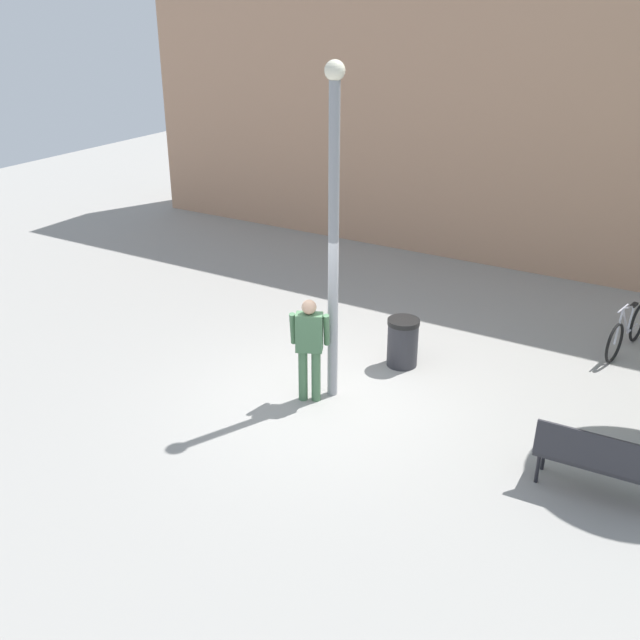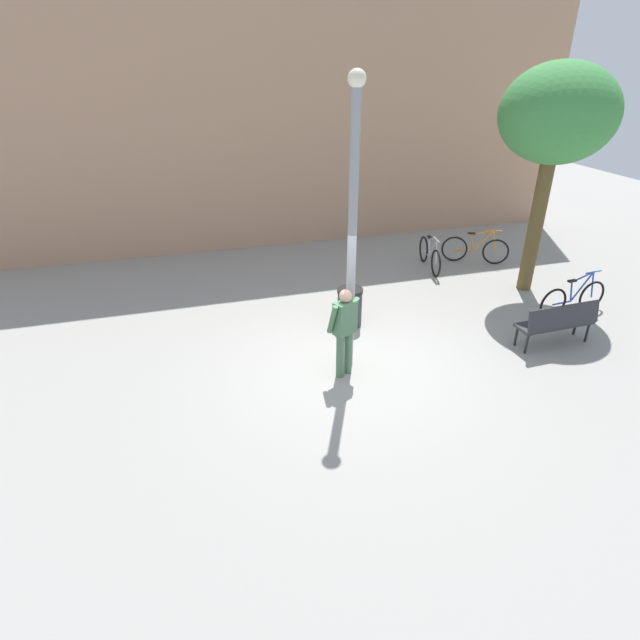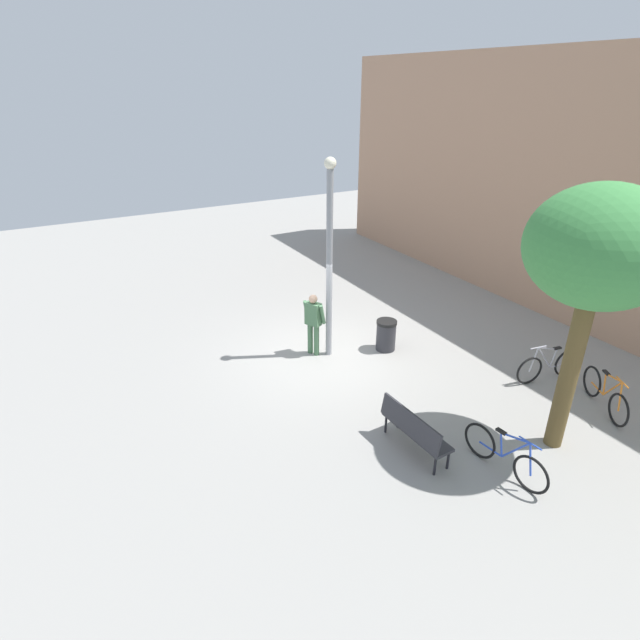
{
  "view_description": "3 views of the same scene",
  "coord_description": "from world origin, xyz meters",
  "px_view_note": "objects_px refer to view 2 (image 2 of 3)",
  "views": [
    {
      "loc": [
        5.05,
        -8.69,
        5.84
      ],
      "look_at": [
        -0.21,
        0.12,
        1.23
      ],
      "focal_mm": 41.67,
      "sensor_mm": 36.0,
      "label": 1
    },
    {
      "loc": [
        -2.81,
        -7.58,
        5.16
      ],
      "look_at": [
        -0.71,
        -0.38,
        1.27
      ],
      "focal_mm": 28.86,
      "sensor_mm": 36.0,
      "label": 2
    },
    {
      "loc": [
        10.02,
        -5.73,
        6.51
      ],
      "look_at": [
        0.42,
        -0.34,
        1.27
      ],
      "focal_mm": 28.33,
      "sensor_mm": 36.0,
      "label": 3
    }
  ],
  "objects_px": {
    "bicycle_orange": "(475,249)",
    "person_by_lamppost": "(345,327)",
    "park_bench": "(558,321)",
    "trash_bin": "(350,307)",
    "bicycle_silver": "(430,255)",
    "lamppost": "(353,219)",
    "plaza_tree": "(557,117)",
    "bicycle_blue": "(573,299)"
  },
  "relations": [
    {
      "from": "lamppost",
      "to": "plaza_tree",
      "type": "xyz_separation_m",
      "value": [
        5.3,
        2.06,
        1.21
      ]
    },
    {
      "from": "person_by_lamppost",
      "to": "park_bench",
      "type": "xyz_separation_m",
      "value": [
        4.33,
        -0.2,
        -0.42
      ]
    },
    {
      "from": "bicycle_orange",
      "to": "trash_bin",
      "type": "relative_size",
      "value": 1.94
    },
    {
      "from": "trash_bin",
      "to": "person_by_lamppost",
      "type": "bearing_deg",
      "value": -112.18
    },
    {
      "from": "bicycle_silver",
      "to": "trash_bin",
      "type": "xyz_separation_m",
      "value": [
        -3.13,
        -2.46,
        0.04
      ]
    },
    {
      "from": "park_bench",
      "to": "bicycle_orange",
      "type": "height_order",
      "value": "bicycle_orange"
    },
    {
      "from": "park_bench",
      "to": "bicycle_blue",
      "type": "height_order",
      "value": "bicycle_blue"
    },
    {
      "from": "plaza_tree",
      "to": "trash_bin",
      "type": "xyz_separation_m",
      "value": [
        -4.78,
        -0.61,
        -3.55
      ]
    },
    {
      "from": "person_by_lamppost",
      "to": "park_bench",
      "type": "relative_size",
      "value": 1.03
    },
    {
      "from": "person_by_lamppost",
      "to": "bicycle_blue",
      "type": "height_order",
      "value": "person_by_lamppost"
    },
    {
      "from": "person_by_lamppost",
      "to": "plaza_tree",
      "type": "bearing_deg",
      "value": 23.51
    },
    {
      "from": "park_bench",
      "to": "lamppost",
      "type": "bearing_deg",
      "value": 172.62
    },
    {
      "from": "bicycle_orange",
      "to": "person_by_lamppost",
      "type": "bearing_deg",
      "value": -140.72
    },
    {
      "from": "bicycle_orange",
      "to": "bicycle_blue",
      "type": "distance_m",
      "value": 3.45
    },
    {
      "from": "bicycle_blue",
      "to": "bicycle_orange",
      "type": "bearing_deg",
      "value": 95.75
    },
    {
      "from": "park_bench",
      "to": "trash_bin",
      "type": "xyz_separation_m",
      "value": [
        -3.6,
        1.99,
        -0.13
      ]
    },
    {
      "from": "park_bench",
      "to": "trash_bin",
      "type": "distance_m",
      "value": 4.11
    },
    {
      "from": "person_by_lamppost",
      "to": "bicycle_blue",
      "type": "xyz_separation_m",
      "value": [
        5.62,
        0.87,
        -0.58
      ]
    },
    {
      "from": "person_by_lamppost",
      "to": "plaza_tree",
      "type": "relative_size",
      "value": 0.33
    },
    {
      "from": "park_bench",
      "to": "trash_bin",
      "type": "relative_size",
      "value": 1.94
    },
    {
      "from": "lamppost",
      "to": "bicycle_blue",
      "type": "distance_m",
      "value": 5.93
    },
    {
      "from": "lamppost",
      "to": "bicycle_silver",
      "type": "relative_size",
      "value": 2.78
    },
    {
      "from": "bicycle_silver",
      "to": "trash_bin",
      "type": "bearing_deg",
      "value": -141.77
    },
    {
      "from": "bicycle_silver",
      "to": "bicycle_blue",
      "type": "distance_m",
      "value": 3.81
    },
    {
      "from": "bicycle_orange",
      "to": "bicycle_blue",
      "type": "bearing_deg",
      "value": -84.25
    },
    {
      "from": "person_by_lamppost",
      "to": "bicycle_orange",
      "type": "distance_m",
      "value": 6.83
    },
    {
      "from": "plaza_tree",
      "to": "bicycle_blue",
      "type": "relative_size",
      "value": 2.81
    },
    {
      "from": "bicycle_blue",
      "to": "trash_bin",
      "type": "xyz_separation_m",
      "value": [
        -4.89,
        0.92,
        0.04
      ]
    },
    {
      "from": "bicycle_blue",
      "to": "trash_bin",
      "type": "bearing_deg",
      "value": 169.37
    },
    {
      "from": "bicycle_silver",
      "to": "lamppost",
      "type": "bearing_deg",
      "value": -132.96
    },
    {
      "from": "person_by_lamppost",
      "to": "bicycle_silver",
      "type": "xyz_separation_m",
      "value": [
        3.86,
        4.25,
        -0.58
      ]
    },
    {
      "from": "bicycle_orange",
      "to": "bicycle_silver",
      "type": "height_order",
      "value": "same"
    },
    {
      "from": "person_by_lamppost",
      "to": "trash_bin",
      "type": "distance_m",
      "value": 2.01
    },
    {
      "from": "park_bench",
      "to": "bicycle_orange",
      "type": "relative_size",
      "value": 1.0
    },
    {
      "from": "bicycle_silver",
      "to": "trash_bin",
      "type": "relative_size",
      "value": 2.15
    },
    {
      "from": "lamppost",
      "to": "person_by_lamppost",
      "type": "bearing_deg",
      "value": -121.83
    },
    {
      "from": "bicycle_orange",
      "to": "bicycle_silver",
      "type": "xyz_separation_m",
      "value": [
        -1.41,
        -0.06,
        0.0
      ]
    },
    {
      "from": "person_by_lamppost",
      "to": "bicycle_silver",
      "type": "bearing_deg",
      "value": 47.8
    },
    {
      "from": "trash_bin",
      "to": "park_bench",
      "type": "bearing_deg",
      "value": -28.88
    },
    {
      "from": "lamppost",
      "to": "park_bench",
      "type": "xyz_separation_m",
      "value": [
        4.12,
        -0.53,
        -2.22
      ]
    },
    {
      "from": "lamppost",
      "to": "bicycle_blue",
      "type": "bearing_deg",
      "value": 5.66
    },
    {
      "from": "bicycle_silver",
      "to": "person_by_lamppost",
      "type": "bearing_deg",
      "value": -132.2
    }
  ]
}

